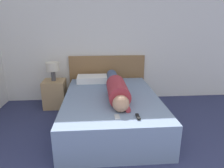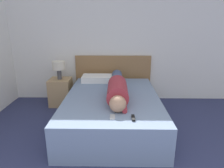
# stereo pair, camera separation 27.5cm
# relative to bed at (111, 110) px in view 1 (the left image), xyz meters

# --- Properties ---
(wall_back) EXTENTS (5.85, 0.06, 2.60)m
(wall_back) POSITION_rel_bed_xyz_m (0.16, 1.24, 1.05)
(wall_back) COLOR white
(wall_back) RESTS_ON ground_plane
(bed) EXTENTS (1.49, 2.10, 0.50)m
(bed) POSITION_rel_bed_xyz_m (0.00, 0.00, 0.00)
(bed) COLOR #7589A8
(bed) RESTS_ON ground_plane
(headboard) EXTENTS (1.61, 0.04, 0.97)m
(headboard) POSITION_rel_bed_xyz_m (0.00, 1.17, 0.23)
(headboard) COLOR olive
(headboard) RESTS_ON ground_plane
(nightstand) EXTENTS (0.42, 0.42, 0.55)m
(nightstand) POSITION_rel_bed_xyz_m (-1.07, 0.83, 0.02)
(nightstand) COLOR tan
(nightstand) RESTS_ON ground_plane
(table_lamp) EXTENTS (0.25, 0.25, 0.36)m
(table_lamp) POSITION_rel_bed_xyz_m (-1.07, 0.83, 0.55)
(table_lamp) COLOR #4C4C51
(table_lamp) RESTS_ON nightstand
(person_lying) EXTENTS (0.31, 1.71, 0.31)m
(person_lying) POSITION_rel_bed_xyz_m (0.08, 0.01, 0.38)
(person_lying) COLOR tan
(person_lying) RESTS_ON bed
(pillow_near_headboard) EXTENTS (0.59, 0.36, 0.12)m
(pillow_near_headboard) POSITION_rel_bed_xyz_m (-0.32, 0.83, 0.31)
(pillow_near_headboard) COLOR white
(pillow_near_headboard) RESTS_ON bed
(tv_remote) EXTENTS (0.04, 0.15, 0.02)m
(tv_remote) POSITION_rel_bed_xyz_m (0.27, -0.79, 0.26)
(tv_remote) COLOR black
(tv_remote) RESTS_ON bed
(cell_phone) EXTENTS (0.06, 0.13, 0.01)m
(cell_phone) POSITION_rel_bed_xyz_m (0.02, -0.76, 0.26)
(cell_phone) COLOR #B2B7BC
(cell_phone) RESTS_ON bed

